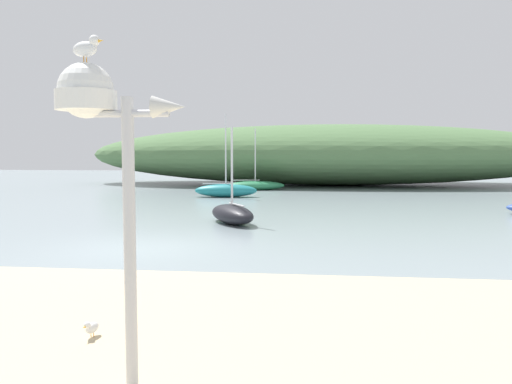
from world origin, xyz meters
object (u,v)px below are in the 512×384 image
sailboat_mid_channel (232,214)px  seagull_upper_strand (91,327)px  sailboat_inner_mooring (226,190)px  mast_structure (97,118)px  seagull_on_radar (86,47)px  sailboat_by_sandbar (255,185)px

sailboat_mid_channel → seagull_upper_strand: 12.20m
sailboat_inner_mooring → seagull_upper_strand: size_ratio=14.71×
mast_structure → seagull_upper_strand: (-0.73, 1.34, -2.55)m
sailboat_inner_mooring → mast_structure: bearing=-83.0°
mast_structure → sailboat_mid_channel: 13.80m
sailboat_inner_mooring → seagull_upper_strand: (2.30, -23.29, -0.07)m
seagull_upper_strand → sailboat_inner_mooring: bearing=95.7°
sailboat_mid_channel → sailboat_inner_mooring: size_ratio=0.73×
mast_structure → sailboat_mid_channel: size_ratio=0.92×
seagull_on_radar → sailboat_inner_mooring: size_ratio=0.08×
seagull_on_radar → sailboat_mid_channel: bearing=93.3°
mast_structure → sailboat_inner_mooring: bearing=97.0°
sailboat_inner_mooring → seagull_upper_strand: 23.41m
seagull_on_radar → seagull_upper_strand: seagull_on_radar is taller
sailboat_mid_channel → sailboat_by_sandbar: 16.97m
mast_structure → seagull_upper_strand: 2.98m
seagull_on_radar → sailboat_by_sandbar: (-1.91, 30.47, -3.23)m
seagull_upper_strand → seagull_on_radar: bearing=-64.8°
mast_structure → seagull_on_radar: bearing=-177.2°
sailboat_inner_mooring → sailboat_by_sandbar: size_ratio=1.13×
sailboat_mid_channel → sailboat_inner_mooring: bearing=101.0°
seagull_on_radar → sailboat_mid_channel: (-0.79, 13.54, -3.19)m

